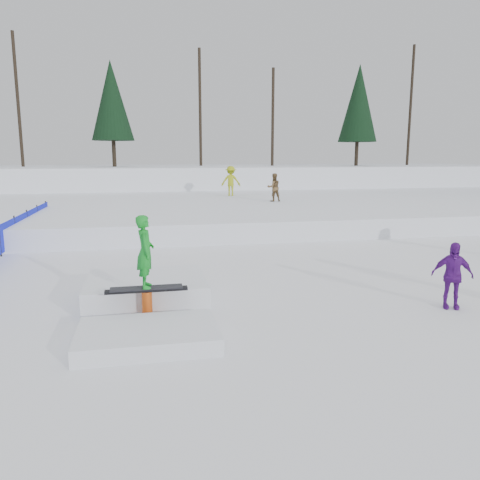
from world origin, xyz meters
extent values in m
plane|color=white|center=(0.00, 0.00, 0.00)|extent=(120.00, 120.00, 0.00)
cube|color=white|center=(0.00, 30.00, 1.20)|extent=(60.00, 14.00, 2.40)
cube|color=white|center=(0.00, 16.00, 0.40)|extent=(50.00, 18.00, 0.80)
cube|color=#151FD1|center=(-6.50, 6.60, 0.55)|extent=(0.03, 16.00, 0.95)
cylinder|color=black|center=(-6.50, 6.60, 0.55)|extent=(0.05, 0.05, 1.10)
cylinder|color=black|center=(-6.50, 8.50, 0.55)|extent=(0.05, 0.05, 1.10)
cylinder|color=black|center=(-6.50, 10.40, 0.55)|extent=(0.05, 0.05, 1.10)
cylinder|color=black|center=(-6.50, 12.30, 0.55)|extent=(0.05, 0.05, 1.10)
cylinder|color=black|center=(-6.50, 14.20, 0.55)|extent=(0.05, 0.05, 1.10)
cylinder|color=black|center=(-11.00, 30.00, 7.40)|extent=(0.24, 0.24, 10.00)
cylinder|color=black|center=(-4.00, 28.50, 3.40)|extent=(0.30, 0.30, 2.00)
cone|color=black|center=(-4.00, 28.50, 7.38)|extent=(3.20, 3.20, 5.95)
cylinder|color=black|center=(3.00, 30.50, 7.15)|extent=(0.24, 0.24, 9.50)
cylinder|color=black|center=(9.00, 29.50, 6.40)|extent=(0.24, 0.24, 8.00)
cylinder|color=black|center=(16.00, 28.00, 3.40)|extent=(0.30, 0.30, 2.00)
cone|color=black|center=(16.00, 28.00, 7.55)|extent=(3.20, 3.20, 6.30)
cylinder|color=black|center=(22.00, 30.00, 7.65)|extent=(0.24, 0.24, 10.50)
imported|color=brown|center=(5.01, 14.81, 1.55)|extent=(0.78, 0.63, 1.51)
imported|color=#A1AE16|center=(3.42, 18.93, 1.70)|extent=(1.29, 0.92, 1.81)
imported|color=#5D1789|center=(4.50, -1.01, 0.72)|extent=(0.91, 0.67, 1.44)
cube|color=white|center=(-1.89, 0.79, 0.27)|extent=(2.60, 2.20, 0.54)
cube|color=white|center=(-1.89, -1.71, 0.15)|extent=(2.40, 1.60, 0.30)
cylinder|color=#D55C1D|center=(-1.89, -0.51, 0.03)|extent=(0.44, 0.44, 0.06)
cylinder|color=#D55C1D|center=(-1.89, -0.51, 0.30)|extent=(0.20, 0.20, 0.60)
cube|color=black|center=(-1.89, -0.51, 0.63)|extent=(1.60, 0.16, 0.06)
cube|color=black|center=(-1.89, -0.51, 0.68)|extent=(1.40, 0.28, 0.03)
imported|color=#129323|center=(-1.89, -0.51, 1.40)|extent=(0.34, 0.52, 1.42)
camera|label=1|loc=(-1.89, -9.55, 3.23)|focal=35.00mm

